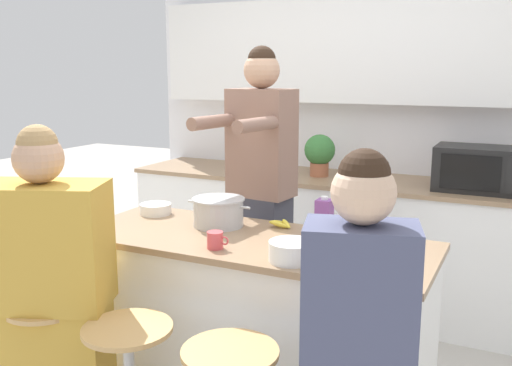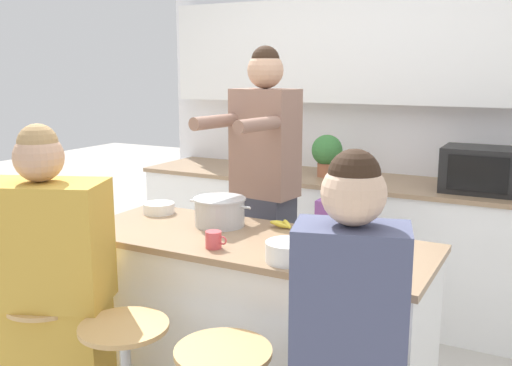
% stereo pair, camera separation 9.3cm
% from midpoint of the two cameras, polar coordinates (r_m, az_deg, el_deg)
% --- Properties ---
extents(wall_back, '(3.47, 0.22, 2.70)m').
position_cam_midpoint_polar(wall_back, '(4.30, 10.09, 9.12)').
color(wall_back, white).
rests_on(wall_back, ground_plane).
extents(back_counter, '(3.22, 0.67, 0.94)m').
position_cam_midpoint_polar(back_counter, '(4.17, 8.36, -5.87)').
color(back_counter, white).
rests_on(back_counter, ground_plane).
extents(kitchen_island, '(1.70, 0.67, 0.92)m').
position_cam_midpoint_polar(kitchen_island, '(2.83, -1.58, -14.38)').
color(kitchen_island, black).
rests_on(kitchen_island, ground_plane).
extents(person_cooking, '(0.42, 0.59, 1.82)m').
position_cam_midpoint_polar(person_cooking, '(3.26, -0.33, -2.37)').
color(person_cooking, '#383842').
rests_on(person_cooking, ground_plane).
extents(person_wrapped_blanket, '(0.59, 0.46, 1.47)m').
position_cam_midpoint_polar(person_wrapped_blanket, '(2.67, -20.91, -11.39)').
color(person_wrapped_blanket, gold).
rests_on(person_wrapped_blanket, ground_plane).
extents(cooking_pot, '(0.35, 0.26, 0.14)m').
position_cam_midpoint_polar(cooking_pot, '(2.86, -4.70, -2.91)').
color(cooking_pot, '#B7BABC').
rests_on(cooking_pot, kitchen_island).
extents(fruit_bowl, '(0.17, 0.17, 0.06)m').
position_cam_midpoint_polar(fruit_bowl, '(3.15, -10.84, -2.56)').
color(fruit_bowl, white).
rests_on(fruit_bowl, kitchen_island).
extents(mixing_bowl_steel, '(0.19, 0.19, 0.08)m').
position_cam_midpoint_polar(mixing_bowl_steel, '(2.34, 2.47, -6.85)').
color(mixing_bowl_steel, white).
rests_on(mixing_bowl_steel, kitchen_island).
extents(coffee_cup_near, '(0.10, 0.07, 0.08)m').
position_cam_midpoint_polar(coffee_cup_near, '(2.51, -5.15, -5.72)').
color(coffee_cup_near, '#DB4C51').
rests_on(coffee_cup_near, kitchen_island).
extents(coffee_cup_far, '(0.11, 0.08, 0.08)m').
position_cam_midpoint_polar(coffee_cup_far, '(2.22, 11.10, -8.15)').
color(coffee_cup_far, white).
rests_on(coffee_cup_far, kitchen_island).
extents(banana_bunch, '(0.13, 0.09, 0.04)m').
position_cam_midpoint_polar(banana_bunch, '(2.84, 1.57, -4.09)').
color(banana_bunch, yellow).
rests_on(banana_bunch, kitchen_island).
extents(juice_carton, '(0.07, 0.07, 0.18)m').
position_cam_midpoint_polar(juice_carton, '(2.73, 5.87, -3.33)').
color(juice_carton, '#7A428E').
rests_on(juice_carton, kitchen_island).
extents(microwave, '(0.56, 0.34, 0.28)m').
position_cam_midpoint_polar(microwave, '(3.82, 20.97, 1.32)').
color(microwave, black).
rests_on(microwave, back_counter).
extents(potted_plant, '(0.22, 0.22, 0.30)m').
position_cam_midpoint_polar(potted_plant, '(4.10, 5.74, 3.05)').
color(potted_plant, '#A86042').
rests_on(potted_plant, back_counter).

